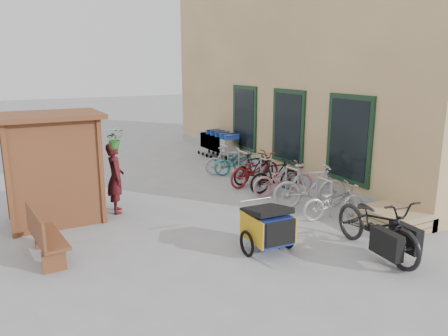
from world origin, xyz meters
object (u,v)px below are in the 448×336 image
child_trailer (268,225)px  bike_1 (310,186)px  pallet_stack (393,219)px  bike_4 (255,169)px  bike_2 (283,179)px  bike_0 (334,201)px  bike_7 (228,161)px  kiosk (47,153)px  bike_3 (275,176)px  bench (44,235)px  shopping_carts (217,142)px  bike_6 (238,162)px  bike_5 (254,168)px  cargo_bike (378,225)px  person_kiosk (115,178)px

child_trailer → bike_1: size_ratio=0.86×
bike_1 → pallet_stack: bearing=-140.3°
pallet_stack → bike_4: bearing=99.8°
bike_2 → bike_0: bearing=-169.4°
bike_2 → bike_7: size_ratio=1.15×
bike_2 → kiosk: bearing=93.9°
child_trailer → bike_3: bike_3 is taller
bench → shopping_carts: (6.67, 6.19, 0.15)m
pallet_stack → bike_0: bike_0 is taller
bike_2 → bike_7: (-0.18, 2.66, -0.00)m
bike_1 → bike_7: bike_1 is taller
bike_6 → bike_1: bearing=-169.9°
bike_5 → cargo_bike: bearing=165.6°
person_kiosk → cargo_bike: bearing=-133.2°
bike_4 → bike_5: bearing=-35.6°
bench → bike_7: 7.01m
pallet_stack → bike_5: (-0.65, 4.47, 0.24)m
pallet_stack → bike_6: (-0.55, 5.56, 0.20)m
cargo_bike → bike_2: 3.89m
child_trailer → bike_5: 4.78m
person_kiosk → bike_4: 4.15m
bike_3 → bike_6: 2.13m
bike_6 → pallet_stack: bearing=-162.1°
child_trailer → bike_0: child_trailer is taller
pallet_stack → bike_1: bike_1 is taller
child_trailer → bike_0: bearing=21.4°
person_kiosk → child_trailer: bearing=-143.2°
child_trailer → bike_6: (2.45, 5.27, -0.10)m
bike_1 → child_trailer: bearing=144.6°
shopping_carts → bike_3: shopping_carts is taller
shopping_carts → bike_6: size_ratio=1.51×
bike_0 → bike_5: 3.40m
cargo_bike → bike_1: size_ratio=1.23×
bike_3 → bike_6: (0.09, 2.13, -0.05)m
kiosk → person_kiosk: kiosk is taller
kiosk → bike_2: kiosk is taller
bike_0 → bike_6: size_ratio=0.99×
pallet_stack → bench: 6.94m
bike_3 → bike_4: bike_4 is taller
bike_0 → bike_5: size_ratio=1.03×
cargo_bike → child_trailer: bearing=155.2°
child_trailer → bike_1: bearing=37.7°
kiosk → bike_4: 5.65m
cargo_bike → bike_7: (0.49, 6.49, -0.12)m
child_trailer → bike_5: bearing=63.6°
pallet_stack → cargo_bike: size_ratio=0.53×
bench → bike_0: bench is taller
shopping_carts → bike_7: size_ratio=1.60×
person_kiosk → bike_7: bearing=-55.9°
kiosk → bench: (-0.40, -1.98, -1.08)m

